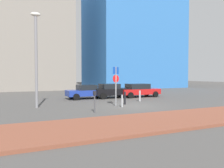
{
  "coord_description": "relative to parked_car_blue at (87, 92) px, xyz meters",
  "views": [
    {
      "loc": [
        -8.51,
        -14.88,
        2.4
      ],
      "look_at": [
        -0.88,
        2.12,
        1.65
      ],
      "focal_mm": 35.23,
      "sensor_mm": 36.0,
      "label": 1
    }
  ],
  "objects": [
    {
      "name": "parked_car_red",
      "position": [
        5.73,
        -0.59,
        0.04
      ],
      "size": [
        4.55,
        2.16,
        1.46
      ],
      "color": "red",
      "rests_on": "ground"
    },
    {
      "name": "traffic_bollard_mid",
      "position": [
        0.57,
        -6.78,
        -0.26
      ],
      "size": [
        0.12,
        0.12,
        0.93
      ],
      "primitive_type": "cylinder",
      "color": "#B7B7BC",
      "rests_on": "ground"
    },
    {
      "name": "traffic_bollard_near",
      "position": [
        3.77,
        -4.06,
        -0.23
      ],
      "size": [
        0.16,
        0.16,
        0.99
      ],
      "primitive_type": "cylinder",
      "color": "#B7B7BC",
      "rests_on": "ground"
    },
    {
      "name": "ground_plane",
      "position": [
        1.67,
        -6.55,
        -0.73
      ],
      "size": [
        120.0,
        120.0,
        0.0
      ],
      "primitive_type": "plane",
      "color": "#4C4947"
    },
    {
      "name": "parking_meter",
      "position": [
        -2.16,
        -8.31,
        0.18
      ],
      "size": [
        0.18,
        0.14,
        1.4
      ],
      "color": "#4C4C51",
      "rests_on": "ground"
    },
    {
      "name": "parking_sign_post",
      "position": [
        0.43,
        -5.97,
        1.2
      ],
      "size": [
        0.59,
        0.17,
        3.06
      ],
      "color": "gray",
      "rests_on": "ground"
    },
    {
      "name": "building_colorful_midrise",
      "position": [
        15.49,
        18.47,
        14.31
      ],
      "size": [
        17.23,
        14.19,
        30.08
      ],
      "primitive_type": "cube",
      "color": "#3372BF",
      "rests_on": "ground"
    },
    {
      "name": "traffic_bollard_far",
      "position": [
        1.46,
        -5.51,
        -0.2
      ],
      "size": [
        0.15,
        0.15,
        1.05
      ],
      "primitive_type": "cylinder",
      "color": "black",
      "rests_on": "ground"
    },
    {
      "name": "parked_car_blue",
      "position": [
        0.0,
        0.0,
        0.0
      ],
      "size": [
        4.3,
        2.08,
        1.42
      ],
      "color": "#1E389E",
      "rests_on": "ground"
    },
    {
      "name": "sidewalk_brick",
      "position": [
        1.67,
        -12.24,
        -0.66
      ],
      "size": [
        40.0,
        3.99,
        0.14
      ],
      "primitive_type": "cube",
      "color": "brown",
      "rests_on": "ground"
    },
    {
      "name": "street_lamp",
      "position": [
        -5.32,
        -4.55,
        3.37
      ],
      "size": [
        0.7,
        0.36,
        6.95
      ],
      "color": "gray",
      "rests_on": "ground"
    },
    {
      "name": "building_under_construction",
      "position": [
        -4.47,
        19.51,
        8.83
      ],
      "size": [
        13.71,
        12.63,
        19.1
      ],
      "primitive_type": "cube",
      "color": "gray",
      "rests_on": "ground"
    },
    {
      "name": "parked_car_black",
      "position": [
        2.54,
        -0.28,
        0.05
      ],
      "size": [
        3.92,
        2.04,
        1.5
      ],
      "color": "black",
      "rests_on": "ground"
    }
  ]
}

